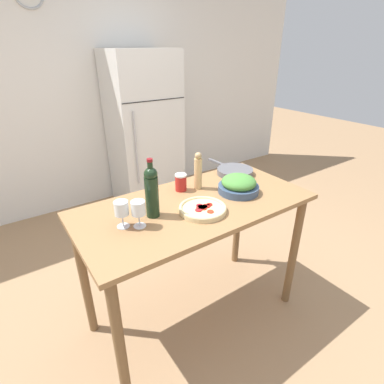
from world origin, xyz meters
TOP-DOWN VIEW (x-y plane):
  - ground_plane at (0.00, 0.00)m, footprint 14.00×14.00m
  - wall_back at (-0.00, 2.23)m, footprint 6.40×0.08m
  - refrigerator at (0.59, 1.88)m, footprint 0.75×0.63m
  - prep_counter at (0.00, 0.00)m, footprint 1.44×0.71m
  - wine_bottle at (-0.28, 0.01)m, footprint 0.07×0.07m
  - wine_glass_near at (-0.39, -0.05)m, footprint 0.07×0.07m
  - wine_glass_far at (-0.46, -0.00)m, footprint 0.07×0.07m
  - pepper_mill at (0.14, 0.16)m, footprint 0.05×0.05m
  - salad_bowl at (0.32, -0.04)m, footprint 0.26×0.26m
  - homemade_pizza at (-0.02, -0.11)m, footprint 0.27×0.27m
  - salt_canister at (0.03, 0.20)m, footprint 0.08×0.08m
  - cast_iron_skillet at (0.51, 0.21)m, footprint 0.26×0.42m

SIDE VIEW (x-z plane):
  - ground_plane at x=0.00m, z-range 0.00..0.00m
  - prep_counter at x=0.00m, z-range 0.32..1.25m
  - refrigerator at x=0.59m, z-range 0.00..1.77m
  - homemade_pizza at x=-0.02m, z-range 0.93..0.96m
  - cast_iron_skillet at x=0.51m, z-range 0.93..0.97m
  - salad_bowl at x=0.32m, z-range 0.92..1.04m
  - salt_canister at x=0.03m, z-range 0.93..1.04m
  - wine_glass_near at x=-0.39m, z-range 0.95..1.10m
  - wine_glass_far at x=-0.46m, z-range 0.96..1.11m
  - pepper_mill at x=0.14m, z-range 0.92..1.17m
  - wine_bottle at x=-0.28m, z-range 0.91..1.25m
  - wall_back at x=0.00m, z-range 0.00..2.60m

